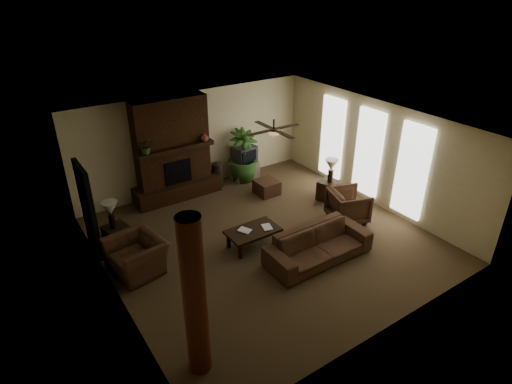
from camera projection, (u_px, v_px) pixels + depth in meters
room_shell at (266, 187)px, 9.44m from camera, size 7.00×7.00×7.00m
fireplace at (173, 158)px, 11.53m from camera, size 2.40×0.70×2.80m
windows at (368, 153)px, 11.31m from camera, size 0.08×3.65×2.35m
log_column at (195, 299)px, 6.22m from camera, size 0.36×0.36×2.80m
doorway at (88, 210)px, 9.23m from camera, size 0.10×1.00×2.10m
ceiling_fan at (274, 131)px, 9.34m from camera, size 1.35×1.35×0.37m
sofa at (319, 240)px, 9.22m from camera, size 2.41×0.72×0.94m
armchair_left at (136, 250)px, 8.85m from camera, size 0.93×1.26×1.00m
armchair_right at (348, 204)px, 10.68m from camera, size 1.06×1.09×0.91m
coffee_table at (253, 232)px, 9.70m from camera, size 1.20×0.70×0.43m
ottoman at (267, 187)px, 12.08m from camera, size 0.60×0.60×0.40m
tv_stand at (244, 170)px, 12.99m from camera, size 0.91×0.60×0.50m
tv at (245, 155)px, 12.75m from camera, size 0.71×0.60×0.52m
floor_vase at (218, 172)px, 12.45m from camera, size 0.34×0.34×0.77m
floor_plant at (243, 166)px, 12.78m from camera, size 0.97×1.62×0.88m
side_table_left at (117, 237)px, 9.70m from camera, size 0.58×0.58×0.55m
lamp_left at (110, 210)px, 9.33m from camera, size 0.43×0.43×0.65m
side_table_right at (328, 190)px, 11.75m from camera, size 0.63×0.63×0.55m
lamp_right at (331, 166)px, 11.40m from camera, size 0.46×0.46×0.65m
mantel_plant at (146, 148)px, 10.66m from camera, size 0.48×0.51×0.33m
mantel_vase at (205, 137)px, 11.47m from camera, size 0.27×0.28×0.22m
book_a at (242, 228)px, 9.48m from camera, size 0.21×0.12×0.29m
book_b at (263, 223)px, 9.66m from camera, size 0.21×0.08×0.29m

